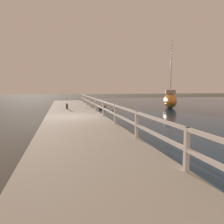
{
  "coord_description": "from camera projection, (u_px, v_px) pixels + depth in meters",
  "views": [
    {
      "loc": [
        -0.81,
        -13.81,
        2.11
      ],
      "look_at": [
        1.48,
        -3.81,
        0.97
      ],
      "focal_mm": 35.0,
      "sensor_mm": 36.0,
      "label": 1
    }
  ],
  "objects": [
    {
      "name": "boulder_mid_strip",
      "position": [
        114.0,
        111.0,
        19.05
      ],
      "size": [
        0.36,
        0.32,
        0.27
      ],
      "color": "gray",
      "rests_on": "ground"
    },
    {
      "name": "boulder_downstream",
      "position": [
        100.0,
        108.0,
        21.6
      ],
      "size": [
        0.41,
        0.37,
        0.31
      ],
      "color": "slate",
      "rests_on": "ground"
    },
    {
      "name": "sailboat_orange",
      "position": [
        170.0,
        100.0,
        22.84
      ],
      "size": [
        2.99,
        4.48,
        6.92
      ],
      "rotation": [
        0.0,
        0.0,
        -0.42
      ],
      "color": "orange",
      "rests_on": "water_surface"
    },
    {
      "name": "boulder_near_dock",
      "position": [
        104.0,
        106.0,
        22.63
      ],
      "size": [
        0.55,
        0.49,
        0.41
      ],
      "color": "gray",
      "rests_on": "ground"
    },
    {
      "name": "mooring_bollard",
      "position": [
        67.0,
        106.0,
        18.91
      ],
      "size": [
        0.17,
        0.17,
        0.46
      ],
      "color": "black",
      "rests_on": "dock_walkway"
    },
    {
      "name": "dock_walkway",
      "position": [
        76.0,
        119.0,
        13.78
      ],
      "size": [
        3.74,
        36.0,
        0.31
      ],
      "color": "#B2AD9E",
      "rests_on": "ground"
    },
    {
      "name": "railing",
      "position": [
        103.0,
        106.0,
        14.08
      ],
      "size": [
        0.1,
        32.5,
        0.97
      ],
      "color": "white",
      "rests_on": "dock_walkway"
    },
    {
      "name": "ground_plane",
      "position": [
        76.0,
        121.0,
        13.79
      ],
      "size": [
        120.0,
        120.0,
        0.0
      ],
      "primitive_type": "plane",
      "color": "#4C473D"
    }
  ]
}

